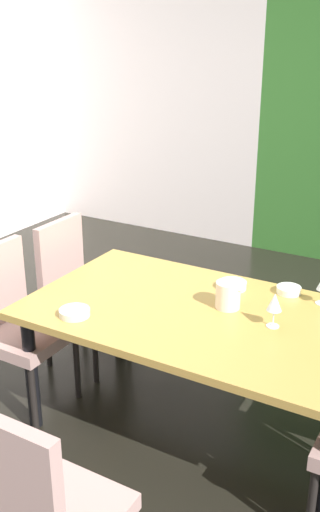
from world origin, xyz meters
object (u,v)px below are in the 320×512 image
dining_table (200,324)px  serving_bowl_west (75,312)px  chair_left_near (15,320)px  pitcher_south (228,295)px  chair_left_far (77,285)px  wine_glass_left (275,303)px  serving_bowl_right (289,290)px  serving_bowl_near_window (233,285)px

dining_table → serving_bowl_west: 0.65m
chair_left_near → serving_bowl_west: (0.50, -0.08, 0.21)m
pitcher_south → serving_bowl_west: bearing=-143.4°
chair_left_far → pitcher_south: chair_left_far is taller
pitcher_south → chair_left_far: bearing=171.3°
wine_glass_left → dining_table: bearing=-175.7°
chair_left_near → serving_bowl_right: size_ratio=7.21×
chair_left_far → serving_bowl_west: bearing=37.7°
serving_bowl_near_window → pitcher_south: pitcher_south is taller
serving_bowl_west → serving_bowl_near_window: (0.56, 0.70, 0.00)m
serving_bowl_right → pitcher_south: 0.40m
chair_left_near → wine_glass_left: bearing=102.5°
dining_table → wine_glass_left: 0.42m
chair_left_far → serving_bowl_right: bearing=96.6°
serving_bowl_west → chair_left_near: bearing=171.2°
wine_glass_left → serving_bowl_west: (-0.90, -0.39, -0.11)m
dining_table → chair_left_near: 1.07m
chair_left_near → wine_glass_left: chair_left_near is taller
chair_left_far → serving_bowl_near_window: 1.08m
chair_left_near → chair_left_far: 0.57m
chair_left_near → chair_left_far: (0.00, 0.57, -0.00)m
serving_bowl_near_window → chair_left_near: bearing=-149.4°
dining_table → serving_bowl_near_window: serving_bowl_near_window is taller
dining_table → chair_left_near: chair_left_near is taller
chair_left_near → serving_bowl_right: (1.35, 0.72, 0.21)m
chair_left_far → serving_bowl_right: size_ratio=7.10×
dining_table → chair_left_near: (-1.03, -0.28, -0.12)m
chair_left_near → serving_bowl_near_window: chair_left_near is taller
dining_table → chair_left_near: size_ratio=1.87×
serving_bowl_near_window → pitcher_south: 0.25m
wine_glass_left → serving_bowl_near_window: size_ratio=1.15×
dining_table → serving_bowl_west: (-0.53, -0.36, 0.09)m
serving_bowl_near_window → pitcher_south: bearing=-72.9°
dining_table → pitcher_south: pitcher_south is taller
chair_left_near → pitcher_south: size_ratio=6.64×
pitcher_south → serving_bowl_near_window: bearing=107.1°
dining_table → chair_left_far: size_ratio=1.90×
serving_bowl_west → serving_bowl_right: size_ratio=1.17×
serving_bowl_right → serving_bowl_west: bearing=-136.8°
chair_left_far → pitcher_south: 1.17m
serving_bowl_near_window → serving_bowl_right: 0.31m
chair_left_near → wine_glass_left: size_ratio=5.47×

